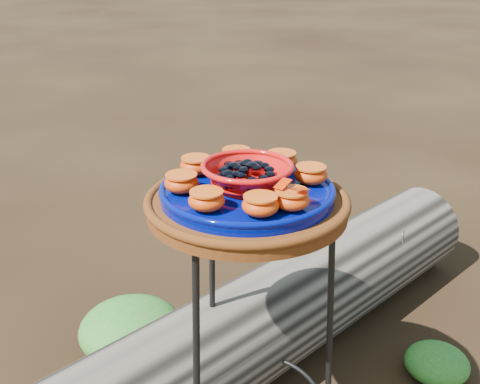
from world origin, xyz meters
name	(u,v)px	position (x,y,z in m)	size (l,w,h in m)	color
plant_stand	(246,339)	(0.00, 0.00, 0.35)	(0.44, 0.44, 0.70)	black
terracotta_saucer	(247,206)	(0.00, 0.00, 0.72)	(0.46, 0.46, 0.04)	#59290E
cobalt_plate	(247,193)	(0.00, 0.00, 0.75)	(0.39, 0.39, 0.03)	#00065E
red_bowl	(247,176)	(0.00, 0.00, 0.79)	(0.20, 0.20, 0.05)	red
glass_gems	(247,159)	(0.00, 0.00, 0.83)	(0.15, 0.15, 0.03)	black
orange_half_0	(292,200)	(0.03, -0.14, 0.78)	(0.08, 0.08, 0.04)	#B8340B
orange_half_1	(311,175)	(0.14, -0.04, 0.78)	(0.08, 0.08, 0.04)	#B8340B
orange_half_2	(282,161)	(0.13, 0.07, 0.78)	(0.08, 0.08, 0.04)	#B8340B
orange_half_3	(236,157)	(0.04, 0.14, 0.78)	(0.08, 0.08, 0.04)	#B8340B
orange_half_4	(196,166)	(-0.07, 0.13, 0.78)	(0.08, 0.08, 0.04)	#B8340B
orange_half_5	(182,183)	(-0.14, 0.04, 0.78)	(0.08, 0.08, 0.04)	#B8340B
orange_half_6	(207,200)	(-0.13, -0.07, 0.78)	(0.08, 0.08, 0.04)	#B8340B
orange_half_7	(260,205)	(-0.04, -0.14, 0.78)	(0.08, 0.08, 0.04)	#B8340B
butterfly	(292,187)	(0.03, -0.14, 0.81)	(0.08, 0.05, 0.01)	red
driftwood_log	(288,306)	(0.32, 0.32, 0.16)	(1.74, 0.46, 0.33)	black
foliage_right	(437,362)	(0.67, -0.02, 0.05)	(0.20, 0.20, 0.10)	#1D6A1E
foliage_back	(131,328)	(-0.15, 0.54, 0.09)	(0.34, 0.34, 0.17)	#1D6A1E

